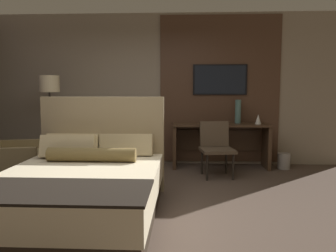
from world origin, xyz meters
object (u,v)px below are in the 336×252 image
object	(u,v)px
desk_chair	(216,144)
floor_lamp	(49,91)
waste_bin	(284,161)
tv	(220,80)
vase_tall	(238,111)
armchair_by_window	(11,164)
vase_short	(258,119)
bed	(82,187)
desk	(220,138)

from	to	relation	value
desk_chair	floor_lamp	bearing A→B (deg)	166.57
waste_bin	tv	bearing A→B (deg)	164.38
tv	vase_tall	xyz separation A→B (m)	(0.32, -0.16, -0.57)
armchair_by_window	vase_tall	distance (m)	3.86
floor_lamp	waste_bin	distance (m)	4.26
vase_short	waste_bin	distance (m)	0.88
bed	armchair_by_window	bearing A→B (deg)	138.57
desk	waste_bin	world-z (taller)	desk
vase_short	vase_tall	bearing A→B (deg)	152.53
armchair_by_window	vase_tall	size ratio (longest dim) A/B	2.51
tv	floor_lamp	distance (m)	3.02
floor_lamp	desk	bearing A→B (deg)	7.16
floor_lamp	vase_tall	distance (m)	3.32
bed	tv	size ratio (longest dim) A/B	2.19
bed	vase_short	xyz separation A→B (m)	(2.42, 2.34, 0.55)
vase_tall	waste_bin	bearing A→B (deg)	-11.13
armchair_by_window	floor_lamp	distance (m)	1.36
bed	floor_lamp	xyz separation A→B (m)	(-1.18, 2.07, 1.04)
desk_chair	vase_short	world-z (taller)	vase_short
desk	bed	bearing A→B (deg)	-126.01
vase_tall	armchair_by_window	bearing A→B (deg)	-162.08
desk	floor_lamp	xyz separation A→B (m)	(-2.96, -0.37, 0.84)
tv	vase_tall	world-z (taller)	tv
desk_chair	vase_short	distance (m)	1.00
floor_lamp	vase_tall	size ratio (longest dim) A/B	3.87
armchair_by_window	desk_chair	bearing A→B (deg)	-94.27
desk	vase_tall	world-z (taller)	vase_tall
armchair_by_window	waste_bin	world-z (taller)	armchair_by_window
armchair_by_window	vase_tall	world-z (taller)	vase_tall
tv	vase_short	world-z (taller)	tv
floor_lamp	armchair_by_window	bearing A→B (deg)	-114.92
bed	floor_lamp	size ratio (longest dim) A/B	1.32
desk_chair	vase_tall	distance (m)	0.95
bed	vase_short	world-z (taller)	bed
vase_tall	waste_bin	xyz separation A→B (m)	(0.80, -0.16, -0.87)
desk	desk_chair	bearing A→B (deg)	-102.79
bed	tv	world-z (taller)	tv
desk	floor_lamp	distance (m)	3.09
desk	floor_lamp	world-z (taller)	floor_lamp
tv	vase_tall	bearing A→B (deg)	-26.03
armchair_by_window	floor_lamp	xyz separation A→B (m)	(0.34, 0.73, 1.09)
bed	desk_chair	distance (m)	2.46
bed	desk_chair	bearing A→B (deg)	48.28
vase_short	waste_bin	xyz separation A→B (m)	(0.47, 0.01, -0.74)
vase_short	waste_bin	size ratio (longest dim) A/B	0.63
floor_lamp	vase_tall	world-z (taller)	floor_lamp
waste_bin	vase_tall	bearing A→B (deg)	168.87
vase_tall	vase_short	xyz separation A→B (m)	(0.33, -0.17, -0.12)
tv	desk_chair	xyz separation A→B (m)	(-0.14, -0.83, -1.06)
vase_short	desk_chair	bearing A→B (deg)	-147.09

